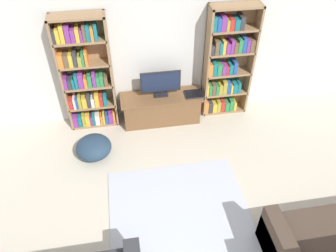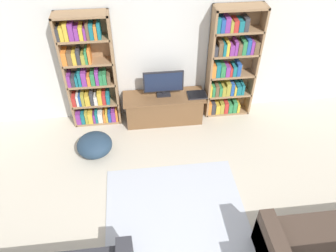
# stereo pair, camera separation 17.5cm
# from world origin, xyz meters

# --- Properties ---
(wall_back) EXTENTS (8.80, 0.06, 2.60)m
(wall_back) POSITION_xyz_m (0.00, 4.23, 1.30)
(wall_back) COLOR silver
(wall_back) RESTS_ON ground_plane
(bookshelf_left) EXTENTS (0.83, 0.30, 2.04)m
(bookshelf_left) POSITION_xyz_m (-1.17, 4.05, 0.97)
(bookshelf_left) COLOR #93704C
(bookshelf_left) RESTS_ON ground_plane
(bookshelf_right) EXTENTS (0.83, 0.30, 2.04)m
(bookshelf_right) POSITION_xyz_m (1.23, 4.05, 0.99)
(bookshelf_right) COLOR #93704C
(bookshelf_right) RESTS_ON ground_plane
(tv_stand) EXTENTS (1.44, 0.50, 0.53)m
(tv_stand) POSITION_xyz_m (0.06, 3.92, 0.27)
(tv_stand) COLOR brown
(tv_stand) RESTS_ON ground_plane
(television) EXTENTS (0.70, 0.16, 0.47)m
(television) POSITION_xyz_m (0.06, 3.96, 0.78)
(television) COLOR black
(television) RESTS_ON tv_stand
(laptop) EXTENTS (0.33, 0.26, 0.03)m
(laptop) POSITION_xyz_m (0.64, 3.87, 0.54)
(laptop) COLOR #28282D
(laptop) RESTS_ON tv_stand
(area_rug) EXTENTS (1.94, 1.62, 0.02)m
(area_rug) POSITION_xyz_m (0.01, 1.93, 0.01)
(area_rug) COLOR #B2B7C1
(area_rug) RESTS_ON ground_plane
(beanbag_ottoman) EXTENTS (0.57, 0.57, 0.34)m
(beanbag_ottoman) POSITION_xyz_m (-1.16, 3.20, 0.17)
(beanbag_ottoman) COLOR #23384C
(beanbag_ottoman) RESTS_ON ground_plane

